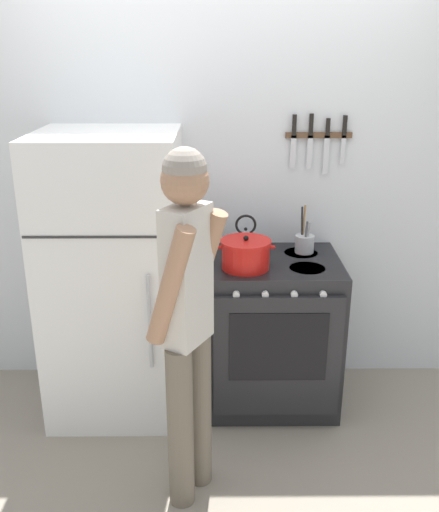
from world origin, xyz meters
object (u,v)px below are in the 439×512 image
(stove_range, at_px, (272,331))
(utensil_jar, at_px, (304,243))
(tea_kettle, at_px, (246,241))
(refrigerator, at_px, (115,278))
(dutch_oven_pot, at_px, (246,254))
(person, at_px, (188,313))

(stove_range, height_order, utensil_jar, utensil_jar)
(tea_kettle, bearing_deg, stove_range, -43.82)
(refrigerator, distance_m, dutch_oven_pot, 0.75)
(refrigerator, relative_size, tea_kettle, 6.98)
(tea_kettle, distance_m, utensil_jar, 0.34)
(refrigerator, xyz_separation_m, tea_kettle, (0.74, 0.16, 0.16))
(refrigerator, distance_m, utensil_jar, 1.10)
(dutch_oven_pot, bearing_deg, person, -112.97)
(stove_range, height_order, dutch_oven_pot, dutch_oven_pot)
(refrigerator, xyz_separation_m, dutch_oven_pot, (0.72, -0.08, 0.17))
(stove_range, distance_m, person, 1.01)
(dutch_oven_pot, distance_m, tea_kettle, 0.24)
(tea_kettle, xyz_separation_m, person, (-0.29, -0.91, -0.02))
(stove_range, height_order, person, person)
(stove_range, distance_m, tea_kettle, 0.55)
(stove_range, bearing_deg, person, -120.59)
(utensil_jar, relative_size, person, 0.17)
(stove_range, distance_m, utensil_jar, 0.55)
(refrigerator, distance_m, tea_kettle, 0.77)
(utensil_jar, bearing_deg, stove_range, -140.19)
(refrigerator, relative_size, dutch_oven_pot, 5.15)
(stove_range, relative_size, dutch_oven_pot, 2.85)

